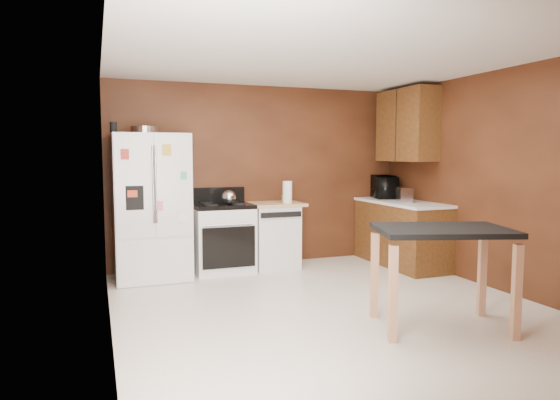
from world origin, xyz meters
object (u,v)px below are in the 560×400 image
pen_cup (114,127)px  green_canister (285,198)px  roasting_pan (145,130)px  dishwasher (273,234)px  paper_towel (287,192)px  refrigerator (152,207)px  island (442,244)px  gas_range (223,237)px  kettle (229,197)px  toaster (404,195)px  microwave (384,188)px

pen_cup → green_canister: (2.24, 0.26, -0.92)m
roasting_pan → dishwasher: 2.18m
paper_towel → refrigerator: refrigerator is taller
dishwasher → island: size_ratio=0.68×
pen_cup → gas_range: size_ratio=0.11×
roasting_pan → paper_towel: (1.85, -0.07, -0.81)m
kettle → toaster: toaster is taller
microwave → refrigerator: bearing=109.6°
green_canister → gas_range: bearing=-176.1°
kettle → island: 2.98m
roasting_pan → dishwasher: (1.68, 0.03, -1.39)m
pen_cup → dishwasher: (2.05, 0.22, -1.41)m
gas_range → pen_cup: bearing=-171.5°
pen_cup → microwave: (3.81, 0.25, -0.81)m
kettle → microwave: (2.41, 0.14, 0.06)m
toaster → island: size_ratio=0.21×
green_canister → toaster: toaster is taller
roasting_pan → refrigerator: bearing=-46.3°
paper_towel → toaster: bearing=-20.2°
pen_cup → island: 3.86m
paper_towel → dishwasher: bearing=148.4°
green_canister → dishwasher: (-0.18, -0.04, -0.49)m
green_canister → island: size_ratio=0.08×
dishwasher → island: island is taller
roasting_pan → dishwasher: bearing=1.1°
microwave → paper_towel: bearing=112.4°
roasting_pan → paper_towel: roasting_pan is taller
microwave → dishwasher: 1.86m
island → green_canister: bearing=98.0°
paper_towel → toaster: 1.59m
kettle → gas_range: 0.54m
gas_range → island: bearing=-65.0°
pen_cup → microwave: pen_cup is taller
green_canister → gas_range: 1.02m
pen_cup → island: (2.64, -2.59, -1.10)m
refrigerator → kettle: bearing=-1.7°
refrigerator → dishwasher: size_ratio=2.02×
kettle → toaster: size_ratio=0.68×
green_canister → toaster: (1.48, -0.69, 0.06)m
kettle → roasting_pan: bearing=175.5°
refrigerator → roasting_pan: bearing=133.7°
green_canister → refrigerator: refrigerator is taller
green_canister → island: 2.88m
roasting_pan → dishwasher: roasting_pan is taller
green_canister → pen_cup: bearing=-173.4°
roasting_pan → dishwasher: size_ratio=0.40×
roasting_pan → microwave: bearing=1.0°
refrigerator → gas_range: refrigerator is taller
toaster → microwave: microwave is taller
gas_range → toaster: bearing=-14.8°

